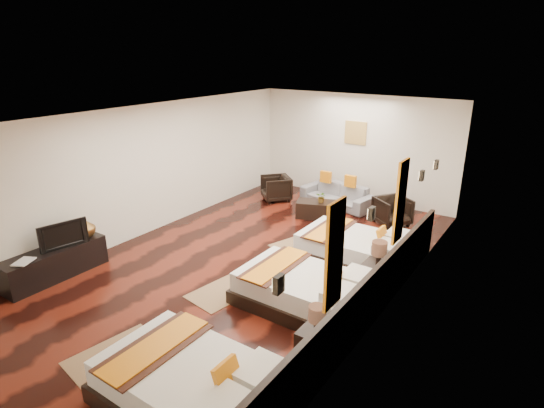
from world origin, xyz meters
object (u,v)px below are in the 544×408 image
Objects in this scene: bed_mid at (307,290)px; bed_far at (357,248)px; table_plant at (322,197)px; figurine at (85,227)px; coffee_table at (318,209)px; nightstand_b at (377,275)px; bed_near at (195,387)px; armchair_right at (392,211)px; armchair_left at (276,188)px; tv_console at (55,263)px; sofa at (337,195)px; book at (17,261)px; nightstand_a at (316,342)px; tv at (62,234)px.

bed_far is at bearing 90.01° from bed_mid.
table_plant is at bearing 135.04° from bed_far.
bed_far is at bearing 34.89° from figurine.
coffee_table is 3.57× the size of table_plant.
bed_near is at bearing -101.88° from nightstand_b.
armchair_left is at bearing 125.62° from armchair_right.
bed_mid is at bearing 90.01° from bed_near.
sofa reaches higher than tv_console.
armchair_right is 2.59× the size of table_plant.
book is (-4.95, -3.35, 0.24)m from nightstand_b.
nightstand_a reaches higher than bed_far.
tv reaches higher than bed_far.
figurine is (-4.95, 0.03, 0.45)m from nightstand_a.
bed_mid is 3.95m from coffee_table.
bed_far is 5.67× the size of figurine.
table_plant is (2.54, 5.26, 0.27)m from tv_console.
nightstand_a is at bearing -136.10° from armchair_right.
armchair_right is at bearing 19.91° from table_plant.
bed_near is 7.34m from sofa.
book is at bearing -90.00° from tv_console.
bed_near is 1.23× the size of tv_console.
table_plant is (0.10, -0.00, 0.34)m from coffee_table.
nightstand_a is 4.97m from figurine.
table_plant reaches higher than sofa.
nightstand_b reaches higher than bed_near.
armchair_left is at bearing 81.28° from tv_console.
table_plant is (-1.66, 3.54, 0.26)m from bed_mid.
tv_console is 0.93× the size of sofa.
book is 6.44m from armchair_left.
tv_console is at bearing 177.44° from tv.
figurine reaches higher than bed_far.
armchair_left reaches higher than armchair_right.
coffee_table is (2.44, 5.87, -0.37)m from book.
sofa is 1.73m from armchair_right.
nightstand_a is at bearing -75.79° from bed_far.
coffee_table is (2.39, 5.07, -0.59)m from tv.
tv is (-4.90, -2.55, 0.46)m from nightstand_b.
armchair_right is at bearing 51.51° from figurine.
bed_far reaches higher than tv_console.
nightstand_a is 2.49× the size of book.
bed_mid is 3.92m from table_plant.
nightstand_b is at bearing -49.97° from tv.
tv_console is 2.16× the size of tv.
bed_far is 1.14m from nightstand_b.
bed_far is (-0.00, 4.42, -0.01)m from bed_near.
bed_mid is at bearing -89.99° from bed_far.
armchair_left is (0.88, 6.38, -0.23)m from book.
sofa is 1.05m from coffee_table.
book is at bearing -145.88° from nightstand_b.
figurine is at bearing -102.79° from sofa.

